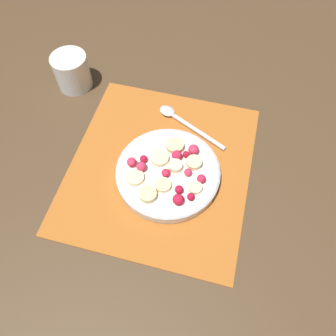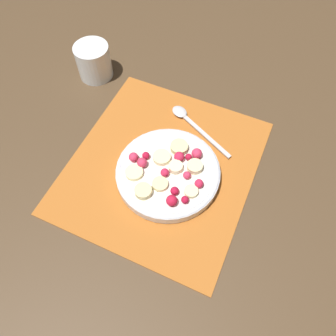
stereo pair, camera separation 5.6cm
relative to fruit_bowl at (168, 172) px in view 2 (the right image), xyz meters
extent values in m
plane|color=#4C3823|center=(-0.02, -0.02, -0.02)|extent=(3.00, 3.00, 0.00)
cube|color=#B26023|center=(-0.02, -0.02, -0.02)|extent=(0.41, 0.37, 0.01)
cylinder|color=silver|center=(0.00, 0.00, -0.01)|extent=(0.21, 0.21, 0.02)
torus|color=silver|center=(0.00, 0.00, 0.00)|extent=(0.21, 0.21, 0.01)
cylinder|color=white|center=(0.00, 0.00, 0.01)|extent=(0.19, 0.19, 0.00)
cylinder|color=beige|center=(-0.06, 0.00, 0.01)|extent=(0.05, 0.05, 0.01)
cylinder|color=beige|center=(-0.02, -0.02, 0.01)|extent=(0.04, 0.04, 0.01)
cylinder|color=beige|center=(0.04, 0.00, 0.01)|extent=(0.04, 0.04, 0.01)
cylinder|color=beige|center=(0.04, -0.06, 0.01)|extent=(0.05, 0.05, 0.01)
cylinder|color=#F4EAB7|center=(-0.01, 0.01, 0.01)|extent=(0.04, 0.04, 0.01)
cylinder|color=beige|center=(0.03, 0.06, 0.01)|extent=(0.04, 0.04, 0.01)
cylinder|color=beige|center=(0.07, -0.02, 0.02)|extent=(0.05, 0.05, 0.01)
cylinder|color=beige|center=(-0.03, 0.05, 0.01)|extent=(0.04, 0.04, 0.01)
sphere|color=#DB3356|center=(-0.05, 0.04, 0.02)|extent=(0.02, 0.02, 0.02)
sphere|color=#B21433|center=(-0.01, -0.05, 0.02)|extent=(0.02, 0.02, 0.02)
sphere|color=#B21433|center=(0.05, 0.06, 0.02)|extent=(0.01, 0.01, 0.01)
sphere|color=#DB3356|center=(0.01, -0.07, 0.02)|extent=(0.02, 0.02, 0.02)
sphere|color=#B21433|center=(-0.04, 0.03, 0.02)|extent=(0.01, 0.01, 0.01)
sphere|color=#B21433|center=(0.04, 0.03, 0.02)|extent=(0.02, 0.02, 0.02)
sphere|color=#D12347|center=(-0.03, 0.01, 0.02)|extent=(0.02, 0.02, 0.02)
sphere|color=red|center=(0.06, 0.04, 0.02)|extent=(0.02, 0.02, 0.02)
sphere|color=#D12347|center=(0.01, 0.07, 0.02)|extent=(0.02, 0.02, 0.02)
sphere|color=#DB3356|center=(0.00, 0.04, 0.02)|extent=(0.02, 0.02, 0.02)
sphere|color=#DB3356|center=(0.01, -0.05, 0.02)|extent=(0.02, 0.02, 0.02)
sphere|color=#D12347|center=(0.01, 0.00, 0.02)|extent=(0.02, 0.02, 0.02)
cube|color=silver|center=(-0.13, 0.04, -0.01)|extent=(0.07, 0.13, 0.00)
ellipsoid|color=silver|center=(-0.16, -0.04, -0.01)|extent=(0.04, 0.05, 0.01)
cylinder|color=white|center=(-0.20, -0.29, 0.02)|extent=(0.08, 0.08, 0.08)
camera|label=1|loc=(0.32, 0.08, 0.57)|focal=35.00mm
camera|label=2|loc=(0.30, 0.14, 0.57)|focal=35.00mm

